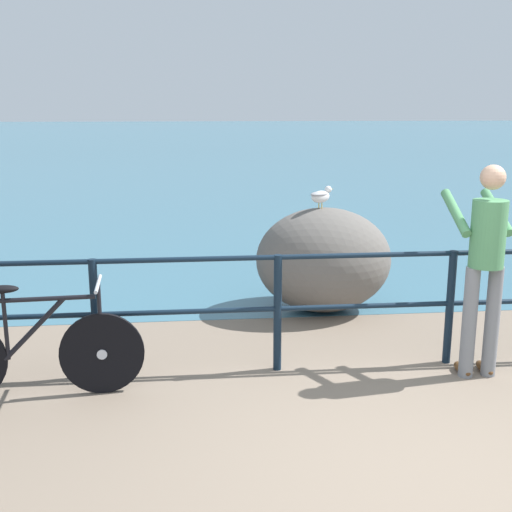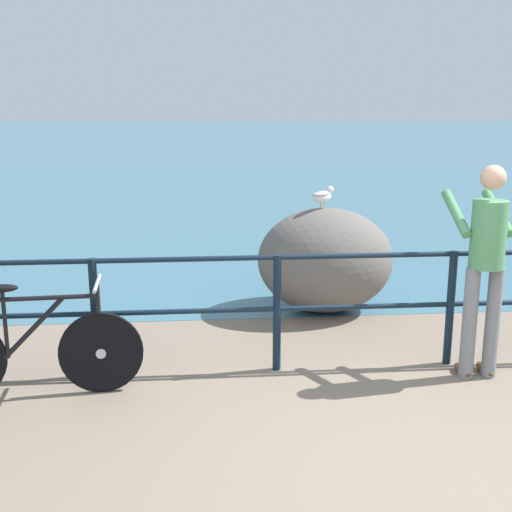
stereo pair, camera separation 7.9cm
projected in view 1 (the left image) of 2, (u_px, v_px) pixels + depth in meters
ground_plane at (231, 170)px, 23.36m from camera, size 120.00×120.00×0.10m
sea_surface at (209, 135)px, 50.54m from camera, size 120.00×90.00×0.01m
promenade_railing at (365, 296)px, 5.49m from camera, size 7.67×0.07×1.02m
bicycle at (33, 350)px, 4.94m from camera, size 1.70×0.48×0.92m
person_at_railing at (485, 261)px, 5.23m from camera, size 0.45×0.64×1.78m
breakwater_boulder_main at (323, 260)px, 7.06m from camera, size 1.49×1.25×1.15m
seagull at (321, 195)px, 6.88m from camera, size 0.31×0.25×0.23m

